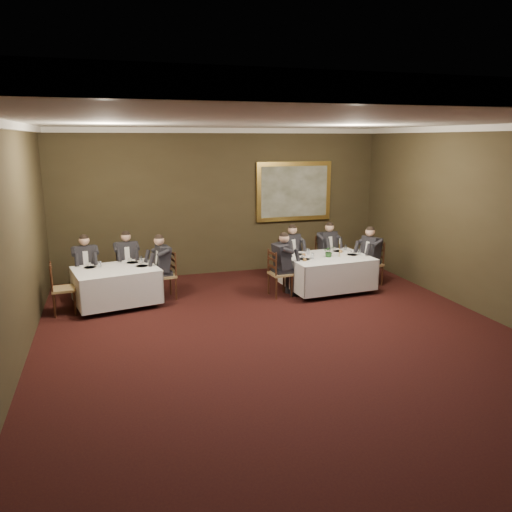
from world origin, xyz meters
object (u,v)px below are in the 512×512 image
diner_sec_backleft (87,274)px  chair_main_backleft (289,270)px  painting (294,191)px  diner_main_endright (371,263)px  centerpiece (329,251)px  chair_sec_backright (128,279)px  diner_sec_endright (164,275)px  chair_sec_endright (165,285)px  diner_main_backleft (290,260)px  diner_main_backright (326,257)px  diner_main_endleft (280,272)px  chair_sec_backleft (87,284)px  chair_main_backright (326,266)px  diner_sec_backright (127,269)px  table_main (327,270)px  candlestick (339,249)px  chair_main_endright (371,273)px  chair_main_endleft (280,283)px  table_second (116,284)px  chair_sec_endleft (64,299)px

diner_sec_backleft → chair_main_backleft: bearing=174.1°
painting → diner_sec_backleft: bearing=-167.1°
diner_main_endright → centerpiece: 1.18m
chair_sec_backright → diner_sec_endright: bearing=132.1°
chair_sec_backright → chair_sec_endright: (0.73, -0.68, 0.00)m
diner_main_backleft → diner_sec_endright: (-2.93, -0.42, 0.00)m
diner_main_backright → centerpiece: bearing=57.6°
diner_main_backright → painting: size_ratio=0.69×
chair_main_backleft → painting: size_ratio=0.51×
diner_main_backleft → diner_sec_endright: same height
chair_sec_endright → chair_main_backleft: bearing=-91.4°
diner_main_endleft → diner_sec_endright: same height
chair_main_backleft → chair_sec_backleft: bearing=-15.7°
chair_main_backright → diner_sec_endright: bearing=-2.8°
diner_main_backright → diner_sec_backright: same height
table_main → diner_main_backleft: size_ratio=1.40×
diner_main_endright → diner_sec_backleft: 6.19m
table_main → diner_main_backright: (0.41, 0.94, 0.06)m
diner_sec_backleft → candlestick: size_ratio=3.27×
chair_main_endright → chair_sec_endright: bearing=68.4°
diner_main_backleft → chair_main_endleft: (-0.58, -0.95, -0.23)m
diner_main_backleft → chair_sec_backleft: diner_main_backleft is taller
chair_sec_backleft → chair_sec_backright: same height
chair_main_backright → chair_main_endright: (0.72, -0.86, 0.00)m
table_second → chair_main_endleft: size_ratio=1.80×
diner_sec_backleft → chair_sec_endright: bearing=157.2°
diner_main_endright → table_second: bearing=71.2°
diner_main_endleft → diner_sec_endright: bearing=-109.1°
chair_sec_backleft → diner_sec_backright: 0.88m
chair_main_endleft → chair_sec_endright: 2.39m
chair_sec_backleft → painting: 5.41m
chair_main_backleft → diner_sec_backleft: size_ratio=0.74×
chair_sec_backleft → diner_sec_backleft: (0.00, -0.01, 0.23)m
chair_sec_backright → diner_sec_endright: diner_sec_endright is taller
chair_sec_backright → centerpiece: (4.19, -1.18, 0.61)m
table_main → diner_main_endright: 1.12m
chair_main_backright → centerpiece: (-0.40, -1.00, 0.61)m
chair_main_backright → candlestick: 1.20m
chair_sec_endleft → painting: 6.03m
diner_main_backright → chair_sec_endleft: size_ratio=1.35×
chair_sec_backleft → diner_sec_backright: diner_sec_backright is taller
painting → candlestick: bearing=-83.5°
diner_main_backleft → chair_sec_endright: size_ratio=1.35×
chair_main_backleft → painting: painting is taller
chair_main_backright → chair_sec_backright: same height
chair_main_backright → diner_sec_endright: (-3.88, -0.50, 0.23)m
chair_main_backright → candlestick: candlestick is taller
chair_main_backright → diner_main_endleft: bearing=23.9°
diner_main_endright → chair_sec_backright: diner_main_endright is taller
table_second → diner_sec_backright: 0.91m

